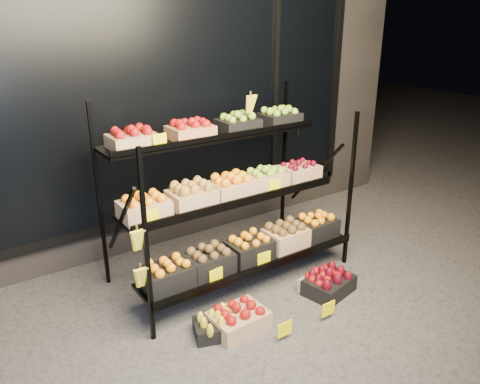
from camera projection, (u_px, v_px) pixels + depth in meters
ground at (274, 305)px, 3.95m from camera, size 24.00×24.00×0.00m
building at (136, 66)px, 5.32m from camera, size 6.00×2.08×3.50m
display_rack at (233, 197)px, 4.12m from camera, size 2.18×1.02×1.74m
tag_floor_a at (285, 333)px, 3.50m from camera, size 0.13×0.01×0.12m
tag_floor_b at (328, 313)px, 3.74m from camera, size 0.13×0.01×0.12m
floor_crate_left at (238, 318)px, 3.62m from camera, size 0.44×0.33×0.21m
floor_crate_midleft at (217, 325)px, 3.55m from camera, size 0.40×0.35×0.18m
floor_crate_midright at (322, 282)px, 4.13m from camera, size 0.38×0.30×0.18m
floor_crate_right at (329, 283)px, 4.09m from camera, size 0.48×0.39×0.21m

